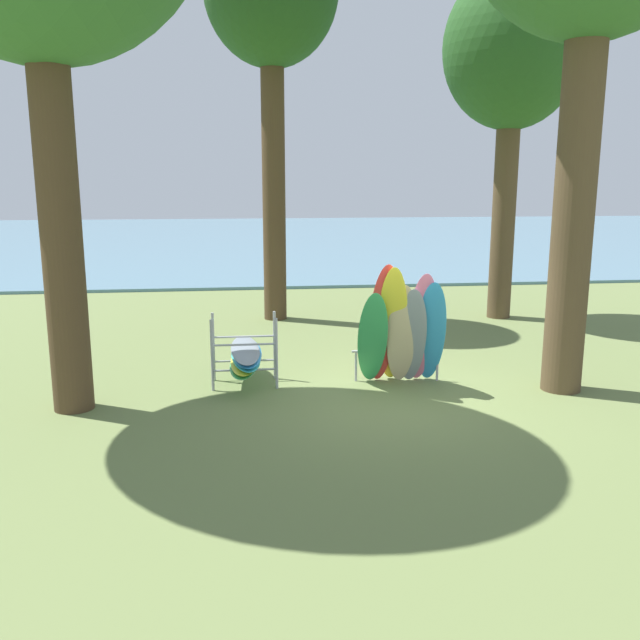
% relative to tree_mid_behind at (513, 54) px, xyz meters
% --- Properties ---
extents(ground_plane, '(80.00, 80.00, 0.00)m').
position_rel_tree_mid_behind_xyz_m(ground_plane, '(-4.17, -6.29, -6.51)').
color(ground_plane, olive).
extents(lake_water, '(80.00, 36.00, 0.10)m').
position_rel_tree_mid_behind_xyz_m(lake_water, '(-4.17, 23.09, -6.46)').
color(lake_water, slate).
rests_on(lake_water, ground).
extents(tree_mid_behind, '(3.38, 3.38, 8.61)m').
position_rel_tree_mid_behind_xyz_m(tree_mid_behind, '(0.00, 0.00, 0.00)').
color(tree_mid_behind, brown).
rests_on(tree_mid_behind, ground).
extents(leaning_board_pile, '(1.66, 1.13, 2.23)m').
position_rel_tree_mid_behind_xyz_m(leaning_board_pile, '(-3.93, -5.57, -5.52)').
color(leaning_board_pile, '#339E56').
rests_on(leaning_board_pile, ground).
extents(board_storage_rack, '(1.15, 2.13, 1.25)m').
position_rel_tree_mid_behind_xyz_m(board_storage_rack, '(-6.63, -5.15, -5.98)').
color(board_storage_rack, '#9EA0A5').
rests_on(board_storage_rack, ground).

